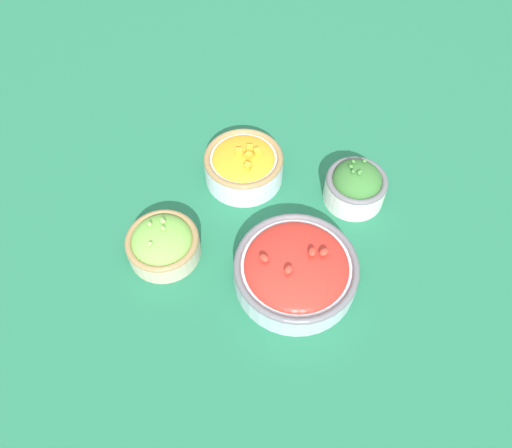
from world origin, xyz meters
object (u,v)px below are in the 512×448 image
bowl_lettuce (163,243)px  bowl_cherry_tomatoes (296,270)px  bowl_broccoli (356,185)px  bowl_squash (244,165)px

bowl_lettuce → bowl_cherry_tomatoes: (0.09, -0.21, 0.00)m
bowl_cherry_tomatoes → bowl_broccoli: 0.21m
bowl_broccoli → bowl_squash: bearing=112.6°
bowl_lettuce → bowl_squash: (0.21, -0.01, 0.01)m
bowl_squash → bowl_cherry_tomatoes: bearing=-122.0°
bowl_cherry_tomatoes → bowl_broccoli: bearing=2.4°
bowl_lettuce → bowl_broccoli: 0.36m
bowl_cherry_tomatoes → bowl_broccoli: size_ratio=1.83×
bowl_lettuce → bowl_squash: size_ratio=0.85×
bowl_cherry_tomatoes → bowl_lettuce: bearing=113.1°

